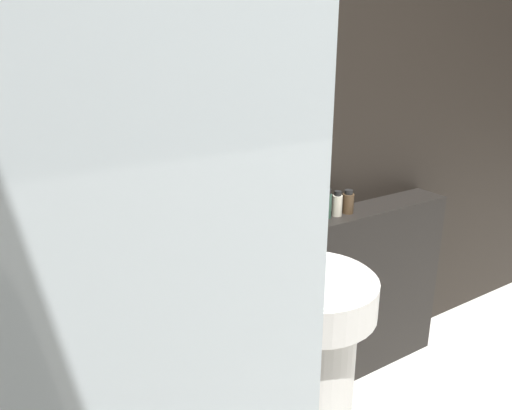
# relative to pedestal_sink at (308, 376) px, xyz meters

# --- Properties ---
(wall_back) EXTENTS (8.00, 0.06, 2.50)m
(wall_back) POSITION_rel_pedestal_sink_xyz_m (0.05, 0.59, 0.72)
(wall_back) COLOR black
(wall_back) RESTS_ON ground_plane
(vanity_counter) EXTENTS (2.32, 0.19, 0.93)m
(vanity_counter) POSITION_rel_pedestal_sink_xyz_m (0.05, 0.46, -0.07)
(vanity_counter) COLOR black
(vanity_counter) RESTS_ON ground_plane
(pedestal_sink) EXTENTS (0.47, 0.47, 0.95)m
(pedestal_sink) POSITION_rel_pedestal_sink_xyz_m (0.00, 0.00, 0.00)
(pedestal_sink) COLOR silver
(pedestal_sink) RESTS_ON ground_plane
(mirror) EXTENTS (0.68, 0.03, 0.69)m
(mirror) POSITION_rel_pedestal_sink_xyz_m (0.01, 0.54, 0.74)
(mirror) COLOR #47281E
(mirror) RESTS_ON vanity_counter
(towel_stack) EXTENTS (0.22, 0.13, 0.12)m
(towel_stack) POSITION_rel_pedestal_sink_xyz_m (-0.48, 0.46, 0.46)
(towel_stack) COLOR white
(towel_stack) RESTS_ON vanity_counter
(shampoo_bottle) EXTENTS (0.04, 0.04, 0.14)m
(shampoo_bottle) POSITION_rel_pedestal_sink_xyz_m (0.41, 0.46, 0.46)
(shampoo_bottle) COLOR beige
(shampoo_bottle) RESTS_ON vanity_counter
(conditioner_bottle) EXTENTS (0.04, 0.04, 0.14)m
(conditioner_bottle) POSITION_rel_pedestal_sink_xyz_m (0.46, 0.46, 0.46)
(conditioner_bottle) COLOR #2D4C3D
(conditioner_bottle) RESTS_ON vanity_counter
(lotion_bottle) EXTENTS (0.05, 0.05, 0.12)m
(lotion_bottle) POSITION_rel_pedestal_sink_xyz_m (0.52, 0.46, 0.45)
(lotion_bottle) COLOR beige
(lotion_bottle) RESTS_ON vanity_counter
(body_wash_bottle) EXTENTS (0.06, 0.06, 0.12)m
(body_wash_bottle) POSITION_rel_pedestal_sink_xyz_m (0.59, 0.46, 0.45)
(body_wash_bottle) COLOR #4C3823
(body_wash_bottle) RESTS_ON vanity_counter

